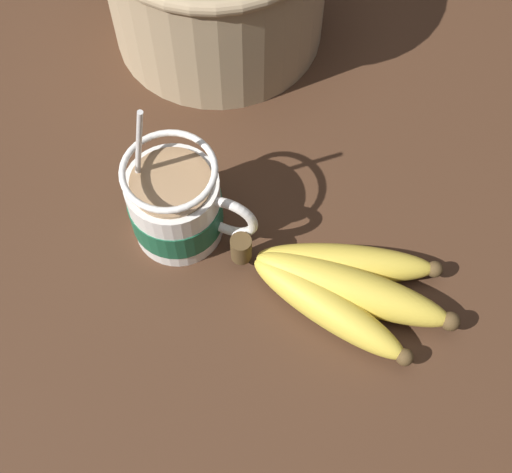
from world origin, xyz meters
TOP-DOWN VIEW (x-y plane):
  - table at (0.00, 0.00)cm, footprint 137.31×137.31cm
  - coffee_mug at (-6.91, 0.80)cm, footprint 12.83×8.79cm
  - banana_bunch at (9.89, -0.83)cm, footprint 21.28×12.58cm

SIDE VIEW (x-z plane):
  - table at x=0.00cm, z-range 0.00..3.27cm
  - banana_bunch at x=9.89cm, z-range 2.96..7.29cm
  - coffee_mug at x=-6.91cm, z-range -1.19..16.37cm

